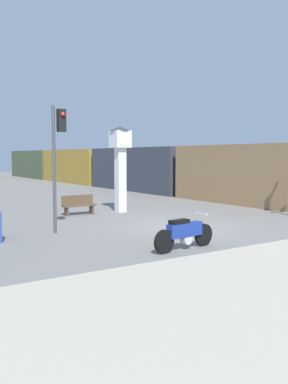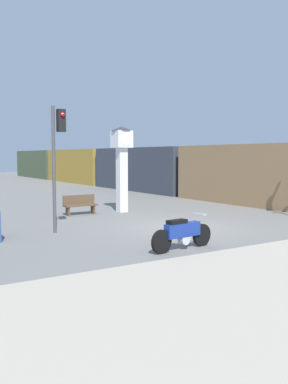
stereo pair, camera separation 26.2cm
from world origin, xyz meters
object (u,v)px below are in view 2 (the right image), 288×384
motorcycle (182,233)px  freight_train (108,167)px  bench (80,204)px  clock_tower (122,156)px  traffic_light (57,147)px

motorcycle → freight_train: freight_train is taller
motorcycle → bench: size_ratio=1.46×
clock_tower → traffic_light: size_ratio=0.93×
freight_train → bench: size_ratio=30.17×
motorcycle → clock_tower: size_ratio=0.56×
freight_train → bench: 19.54m
clock_tower → bench: bearing=175.9°
motorcycle → bench: motorcycle is taller
freight_train → traffic_light: traffic_light is taller
bench → motorcycle: bearing=-93.9°
motorcycle → clock_tower: clock_tower is taller
clock_tower → bench: (-2.18, 0.16, -2.28)m
freight_train → bench: bearing=-121.8°
motorcycle → freight_train: 27.43m
freight_train → traffic_light: 24.21m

